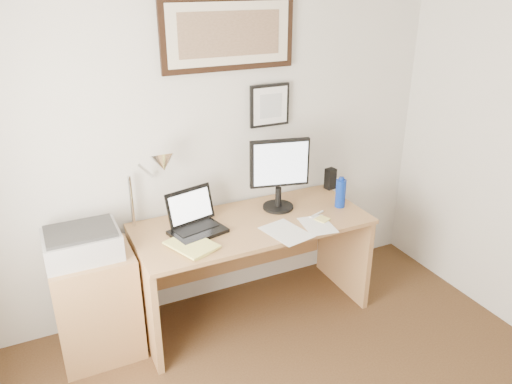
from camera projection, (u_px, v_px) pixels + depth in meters
wall_back at (210, 140)px, 3.45m from camera, size 3.50×0.02×2.50m
side_cabinet at (97, 305)px, 3.17m from camera, size 0.50×0.40×0.73m
water_bottle at (341, 193)px, 3.58m from camera, size 0.07×0.07×0.21m
bottle_cap at (342, 179)px, 3.54m from camera, size 0.04×0.04×0.02m
speaker at (330, 179)px, 3.90m from camera, size 0.08×0.08×0.17m
paper_sheet_a at (286, 232)px, 3.26m from camera, size 0.29×0.36×0.00m
paper_sheet_b at (317, 225)px, 3.35m from camera, size 0.23×0.30×0.00m
sticky_pad at (322, 219)px, 3.42m from camera, size 0.11×0.11×0.01m
marker_pen at (317, 214)px, 3.49m from camera, size 0.14×0.06×0.02m
book at (178, 252)px, 3.01m from camera, size 0.32×0.36×0.02m
desk at (247, 246)px, 3.57m from camera, size 1.60×0.70×0.75m
laptop at (195, 222)px, 3.27m from camera, size 0.39×0.37×0.26m
lcd_monitor at (279, 171)px, 3.48m from camera, size 0.42×0.22×0.52m
printer at (82, 243)px, 2.99m from camera, size 0.44×0.34×0.18m
desk_lamp at (160, 166)px, 3.15m from camera, size 0.29×0.27×0.53m
picture_large at (229, 34)px, 3.20m from camera, size 0.92×0.04×0.47m
picture_small at (270, 105)px, 3.52m from camera, size 0.30×0.03×0.30m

